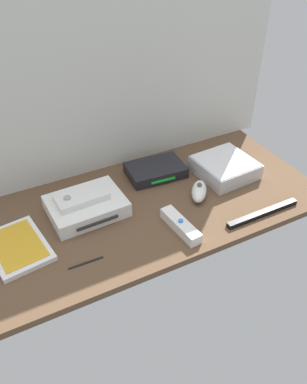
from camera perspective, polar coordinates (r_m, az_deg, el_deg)
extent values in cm
cube|color=brown|center=(119.65, 0.00, -1.90)|extent=(100.00, 48.00, 2.00)
cube|color=silver|center=(122.64, -5.56, 16.82)|extent=(110.00, 1.20, 64.00)
cube|color=white|center=(115.96, -9.47, -1.96)|extent=(21.46, 16.61, 4.40)
cube|color=#2D2D2D|center=(109.99, -7.90, -4.34)|extent=(12.01, 0.95, 0.80)
cube|color=silver|center=(131.55, 10.05, 3.44)|extent=(17.98, 17.98, 5.00)
cube|color=silver|center=(130.11, 10.17, 4.40)|extent=(17.26, 17.26, 0.30)
cube|color=white|center=(110.13, -18.66, -7.39)|extent=(15.92, 20.59, 1.40)
cube|color=gold|center=(109.61, -18.74, -7.10)|extent=(13.15, 17.63, 0.16)
cube|color=black|center=(129.72, 0.29, 3.11)|extent=(18.89, 13.39, 3.40)
cube|color=#19D833|center=(125.08, 1.41, 1.64)|extent=(8.01, 1.03, 0.60)
cube|color=white|center=(109.45, 3.85, -4.75)|extent=(4.82, 15.05, 3.00)
cylinder|color=#387FDB|center=(108.31, 3.88, -4.09)|extent=(1.40, 1.40, 0.40)
ellipsoid|color=white|center=(120.85, 6.46, 0.09)|extent=(9.53, 10.64, 4.00)
sphere|color=#4C4C4C|center=(119.42, 6.54, 1.01)|extent=(1.40, 1.40, 1.40)
cube|color=white|center=(114.34, -10.19, -0.66)|extent=(14.76, 8.66, 2.00)
cylinder|color=#99999E|center=(112.73, -12.13, -0.80)|extent=(2.09, 2.09, 0.40)
cube|color=black|center=(118.43, 15.21, -2.91)|extent=(24.01, 1.91, 1.40)
cylinder|color=black|center=(102.72, -9.56, -9.76)|extent=(9.01, 0.91, 0.70)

